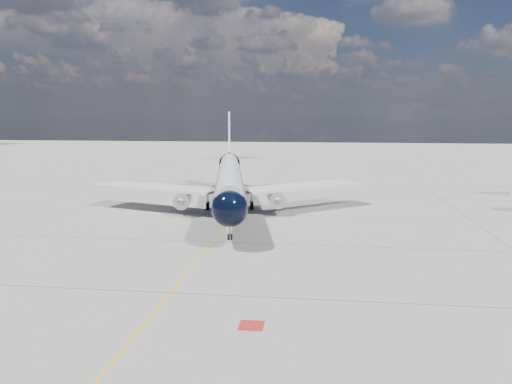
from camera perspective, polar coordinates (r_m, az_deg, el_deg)
ground at (r=71.62m, az=-1.65°, el=-1.68°), size 320.00×320.00×0.00m
taxiway_centerline at (r=66.78m, az=-2.30°, el=-2.46°), size 0.16×160.00×0.01m
red_marking at (r=32.64m, az=-0.53°, el=-15.01°), size 1.60×1.60×0.01m
main_airliner at (r=69.08m, az=-3.04°, el=1.45°), size 37.91×46.65×13.54m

